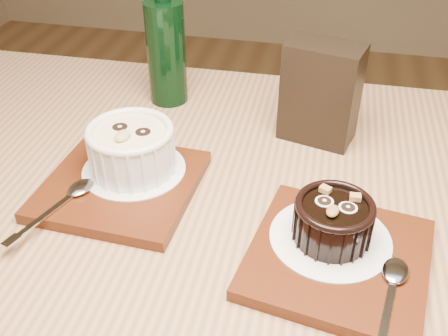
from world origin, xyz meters
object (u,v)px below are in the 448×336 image
object	(u,v)px
tray_left	(121,185)
green_bottle	(166,49)
ramekin_white	(131,147)
condiment_stand	(321,93)
table	(214,278)
tray_right	(338,258)
ramekin_dark	(333,219)

from	to	relation	value
tray_left	green_bottle	distance (m)	0.25
ramekin_white	condiment_stand	xyz separation A→B (m)	(0.22, 0.15, 0.02)
table	tray_right	size ratio (longest dim) A/B	6.73
table	green_bottle	distance (m)	0.36
tray_left	ramekin_dark	xyz separation A→B (m)	(0.26, -0.05, 0.04)
table	ramekin_dark	size ratio (longest dim) A/B	14.51
tray_left	green_bottle	size ratio (longest dim) A/B	0.81
ramekin_dark	green_bottle	distance (m)	0.40
tray_left	condiment_stand	xyz separation A→B (m)	(0.23, 0.18, 0.06)
condiment_stand	table	bearing A→B (deg)	-114.80
tray_right	green_bottle	xyz separation A→B (m)	(-0.28, 0.31, 0.08)
tray_left	condiment_stand	distance (m)	0.30
tray_right	ramekin_white	bearing A→B (deg)	160.30
tray_left	green_bottle	xyz separation A→B (m)	(-0.01, 0.24, 0.08)
ramekin_white	green_bottle	size ratio (longest dim) A/B	0.48
tray_right	condiment_stand	xyz separation A→B (m)	(-0.04, 0.25, 0.06)
ramekin_white	green_bottle	distance (m)	0.22
tray_left	green_bottle	bearing A→B (deg)	92.97
tray_left	ramekin_white	xyz separation A→B (m)	(0.01, 0.02, 0.04)
green_bottle	tray_left	bearing A→B (deg)	-87.03
condiment_stand	green_bottle	size ratio (longest dim) A/B	0.63
tray_left	ramekin_dark	distance (m)	0.27
table	condiment_stand	world-z (taller)	condiment_stand
tray_left	ramekin_dark	size ratio (longest dim) A/B	2.16
tray_left	ramekin_dark	bearing A→B (deg)	-10.49
condiment_stand	ramekin_white	bearing A→B (deg)	-144.79
table	ramekin_white	xyz separation A→B (m)	(-0.12, 0.06, 0.14)
tray_left	tray_right	bearing A→B (deg)	-14.23
tray_right	green_bottle	distance (m)	0.42
tray_left	condiment_stand	bearing A→B (deg)	38.22
ramekin_white	condiment_stand	distance (m)	0.27
tray_right	ramekin_dark	size ratio (longest dim) A/B	2.16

